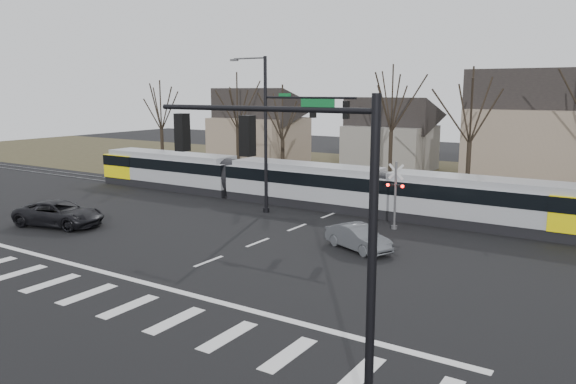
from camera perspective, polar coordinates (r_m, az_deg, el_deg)
The scene contains 16 objects.
ground at distance 25.86m, azimuth -10.98°, elevation -8.04°, with size 140.00×140.00×0.00m, color black.
grass_verge at distance 53.10m, azimuth 13.58°, elevation 1.30°, with size 140.00×28.00×0.01m, color #38331E.
crosswalk at distance 23.33m, azimuth -17.88°, elevation -10.41°, with size 27.00×2.60×0.01m.
stop_line at distance 24.67m, azimuth -13.90°, elevation -9.06°, with size 28.00×0.35×0.01m, color silver.
lane_dashes at distance 38.58m, azimuth 5.65°, elevation -1.79°, with size 0.18×30.00×0.01m.
rail_pair at distance 38.40m, azimuth 5.51°, elevation -1.80°, with size 90.00×1.52×0.06m.
tram at distance 39.82m, azimuth 1.57°, elevation 0.99°, with size 38.98×2.89×2.96m.
sedan at distance 28.95m, azimuth 7.14°, elevation -4.61°, with size 4.13×2.83×1.29m, color #505357.
suv at distance 36.39m, azimuth -22.20°, elevation -2.04°, with size 5.87×3.74×1.51m, color black.
signal_pole_near_right at distance 13.87m, azimuth 1.54°, elevation -1.74°, with size 6.72×0.44×8.00m.
signal_pole_far at distance 35.97m, azimuth -0.20°, elevation 6.55°, with size 9.28×0.44×10.20m.
rail_crossing_signal at distance 33.31m, azimuth 10.83°, elevation -0.55°, with size 1.08×0.36×4.00m.
tree_row at distance 46.26m, azimuth 13.70°, elevation 6.23°, with size 59.20×7.20×10.00m.
house_a at distance 63.69m, azimuth -2.96°, elevation 7.07°, with size 9.72×8.64×8.60m.
house_b at distance 58.14m, azimuth 10.39°, elevation 6.12°, with size 8.64×7.56×7.65m.
house_c at distance 51.33m, azimuth 23.77°, elevation 6.29°, with size 10.80×8.64×10.10m.
Camera 1 is at (17.15, -17.60, 8.06)m, focal length 35.00 mm.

